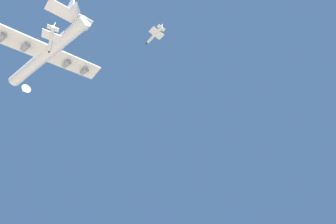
{
  "coord_description": "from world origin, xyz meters",
  "views": [
    {
      "loc": [
        -44.89,
        76.35,
        1.86
      ],
      "look_at": [
        22.85,
        70.54,
        64.51
      ],
      "focal_mm": 26.41,
      "sensor_mm": 36.0,
      "label": 1
    }
  ],
  "objects": [
    {
      "name": "chase_jet_right_wing",
      "position": [
        29.09,
        77.58,
        129.51
      ],
      "size": [
        13.89,
        11.52,
        4.0
      ],
      "rotation": [
        0.0,
        0.0,
        0.64
      ],
      "color": "silver"
    },
    {
      "name": "carrier_jet",
      "position": [
        40.34,
        137.51,
        120.56
      ],
      "size": [
        66.67,
        56.31,
        22.5
      ],
      "rotation": [
        -0.22,
        0.0,
        0.64
      ],
      "color": "white"
    },
    {
      "name": "chase_jet_left_wing",
      "position": [
        17.94,
        123.09,
        100.02
      ],
      "size": [
        15.11,
        9.06,
        4.0
      ],
      "rotation": [
        0.0,
        0.0,
        0.37
      ],
      "color": "silver"
    }
  ]
}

